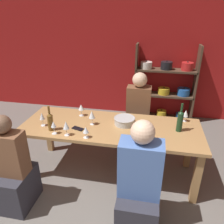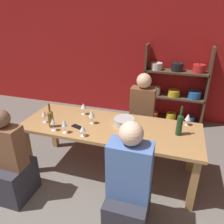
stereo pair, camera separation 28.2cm
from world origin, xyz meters
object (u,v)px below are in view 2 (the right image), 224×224
wine_glass_red_a (83,106)px  cell_phone (77,127)px  mixing_bowl (124,121)px  person_near_a (129,192)px  wine_glass_red_b (53,122)px  dining_table (110,132)px  wine_glass_empty_a (83,129)px  person_near_b (12,167)px  wine_bottle_dark (180,124)px  wine_glass_white_b (44,113)px  wine_bottle_green (51,118)px  wine_glass_white_a (188,117)px  person_far_a (141,122)px  shelf_unit (174,91)px  wine_glass_white_d (64,123)px  wine_glass_white_c (92,114)px

wine_glass_red_a → cell_phone: size_ratio=1.02×
mixing_bowl → person_near_a: (0.27, -0.83, -0.33)m
wine_glass_red_a → wine_glass_red_b: bearing=-107.0°
dining_table → person_near_a: bearing=-59.6°
wine_glass_empty_a → cell_phone: wine_glass_empty_a is taller
person_near_b → wine_bottle_dark: bearing=23.6°
dining_table → wine_glass_white_b: 0.89m
wine_glass_red_a → dining_table: bearing=-25.4°
person_near_b → wine_bottle_green: bearing=63.5°
wine_glass_white_a → cell_phone: 1.42m
wine_glass_red_a → person_far_a: person_far_a is taller
person_near_a → shelf_unit: bearing=84.1°
wine_glass_red_b → cell_phone: wine_glass_red_b is taller
wine_glass_white_b → wine_glass_empty_a: 0.65m
mixing_bowl → person_far_a: (0.13, 0.62, -0.31)m
shelf_unit → mixing_bowl: shelf_unit is taller
cell_phone → person_near_a: size_ratio=0.13×
wine_glass_white_b → cell_phone: size_ratio=1.09×
wine_bottle_dark → wine_glass_white_d: 1.36m
person_near_a → mixing_bowl: bearing=108.0°
cell_phone → wine_bottle_dark: bearing=8.9°
wine_bottle_green → wine_glass_empty_a: (0.48, -0.09, -0.02)m
wine_glass_red_b → person_far_a: size_ratio=0.13×
dining_table → wine_glass_white_c: (-0.24, -0.01, 0.23)m
mixing_bowl → wine_bottle_dark: wine_bottle_dark is taller
wine_glass_empty_a → person_far_a: 1.21m
wine_bottle_dark → wine_glass_red_b: 1.51m
mixing_bowl → wine_glass_white_a: (0.78, 0.23, 0.06)m
dining_table → mixing_bowl: 0.23m
shelf_unit → person_near_b: shelf_unit is taller
wine_bottle_dark → wine_glass_white_a: 0.30m
wine_glass_empty_a → person_far_a: (0.52, 1.04, -0.36)m
wine_glass_empty_a → cell_phone: bearing=132.6°
wine_glass_red_b → person_near_a: bearing=-22.0°
mixing_bowl → wine_glass_empty_a: bearing=-133.1°
dining_table → cell_phone: (-0.38, -0.16, 0.09)m
dining_table → wine_bottle_dark: (0.85, 0.04, 0.23)m
person_near_a → dining_table: bearing=120.4°
wine_glass_white_b → person_near_b: bearing=-99.7°
person_far_a → person_near_b: size_ratio=1.10×
wine_glass_red_b → wine_bottle_dark: bearing=13.6°
mixing_bowl → shelf_unit: bearing=73.2°
wine_glass_white_a → person_near_b: (-1.90, -1.07, -0.42)m
shelf_unit → wine_glass_white_c: size_ratio=7.88×
shelf_unit → dining_table: shelf_unit is taller
wine_bottle_dark → person_far_a: person_far_a is taller
wine_glass_white_b → wine_glass_empty_a: size_ratio=1.27×
shelf_unit → wine_glass_red_a: size_ratio=9.02×
wine_glass_white_c → wine_bottle_green: bearing=-152.7°
mixing_bowl → wine_glass_red_b: (-0.79, -0.40, 0.07)m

